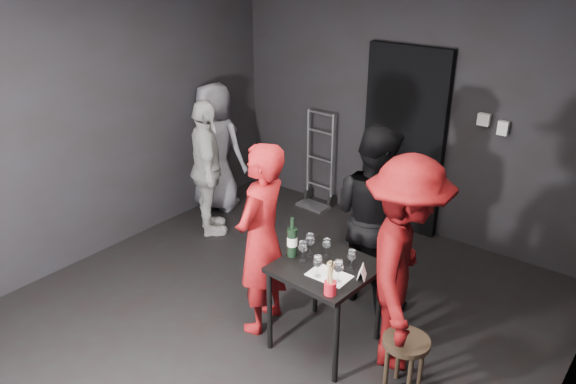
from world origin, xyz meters
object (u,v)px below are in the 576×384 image
Objects in this scene: man_maroon at (405,250)px; bystander_cream at (207,167)px; server_red at (261,229)px; hand_truck at (317,189)px; woman_black at (374,205)px; tasting_table at (326,277)px; stool at (406,350)px; wine_bottle at (292,241)px; breadstick_cup at (331,279)px; bystander_grey at (215,144)px.

man_maroon is 1.23× the size of bystander_cream.
man_maroon reaches higher than server_red.
hand_truck is 0.64× the size of woman_black.
stool is at bearing -7.01° from tasting_table.
wine_bottle is at bearing -173.19° from tasting_table.
server_red reaches higher than tasting_table.
woman_black reaches higher than stool.
woman_black is at bearing 131.95° from stool.
stool is 0.72m from man_maroon.
man_maroon is at bearing 94.61° from server_red.
woman_black reaches higher than breadstick_cup.
woman_black is 1.14× the size of bystander_grey.
tasting_table is 0.39m from wine_bottle.
bystander_grey is 4.90× the size of wine_bottle.
man_maroon is 5.84× the size of wine_bottle.
man_maroon is at bearing 15.85° from wine_bottle.
tasting_table is at bearing 89.38° from server_red.
server_red is 0.84m from breadstick_cup.
woman_black is 0.91m from wine_bottle.
man_maroon is (2.17, -1.98, 0.77)m from hand_truck.
bystander_cream reaches higher than tasting_table.
hand_truck is 0.75× the size of bystander_cream.
hand_truck is 1.62× the size of tasting_table.
woman_black is at bearing -140.37° from bystander_cream.
breadstick_cup is at bearing -51.65° from tasting_table.
bystander_cream is at bearing 154.85° from wine_bottle.
bystander_cream is at bearing 9.92° from woman_black.
breadstick_cup is at bearing 114.90° from woman_black.
breadstick_cup is at bearing 139.56° from bystander_grey.
hand_truck is at bearing -72.73° from bystander_cream.
server_red is 2.49m from bystander_grey.
hand_truck is at bearing 24.52° from man_maroon.
tasting_table is 0.69m from man_maroon.
hand_truck is 3.04m from man_maroon.
breadstick_cup is (0.30, -1.14, -0.07)m from woman_black.
tasting_table is 0.38× the size of man_maroon.
bystander_cream is (-2.17, 0.84, 0.16)m from tasting_table.
hand_truck is at bearing 126.44° from tasting_table.
breadstick_cup is (-0.53, -0.21, 0.50)m from stool.
breadstick_cup is at bearing -165.65° from bystander_cream.
server_red is 1.15× the size of bystander_cream.
bystander_grey reaches higher than tasting_table.
wine_bottle is (-0.24, -0.87, -0.07)m from woman_black.
woman_black is at bearing 140.68° from server_red.
bystander_cream is at bearing 116.97° from bystander_grey.
bystander_grey reaches higher than wine_bottle.
man_maroon reaches higher than breadstick_cup.
bystander_grey is at bearing 156.18° from stool.
man_maroon is (1.13, 0.31, 0.06)m from server_red.
tasting_table is 0.82m from stool.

